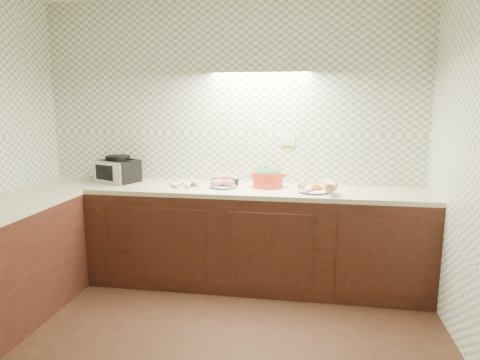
% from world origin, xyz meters
% --- Properties ---
extents(room, '(3.60, 3.60, 2.60)m').
position_xyz_m(room, '(0.00, 0.00, 1.63)').
color(room, black).
rests_on(room, ground).
extents(counter, '(3.60, 3.60, 0.90)m').
position_xyz_m(counter, '(-0.68, 0.68, 0.45)').
color(counter, black).
rests_on(counter, ground).
extents(toaster_oven, '(0.43, 0.39, 0.25)m').
position_xyz_m(toaster_oven, '(-1.05, 1.60, 1.02)').
color(toaster_oven, black).
rests_on(toaster_oven, counter).
extents(parsnip_pile, '(0.26, 0.29, 0.07)m').
position_xyz_m(parsnip_pile, '(-0.31, 1.45, 0.93)').
color(parsnip_pile, beige).
rests_on(parsnip_pile, counter).
extents(sweet_potato_plate, '(0.25, 0.25, 0.12)m').
position_xyz_m(sweet_potato_plate, '(-0.01, 1.51, 0.94)').
color(sweet_potato_plate, '#17173D').
rests_on(sweet_potato_plate, counter).
extents(onion_bowl, '(0.15, 0.15, 0.11)m').
position_xyz_m(onion_bowl, '(0.04, 1.63, 0.94)').
color(onion_bowl, black).
rests_on(onion_bowl, counter).
extents(dutch_oven, '(0.34, 0.33, 0.19)m').
position_xyz_m(dutch_oven, '(0.39, 1.59, 0.99)').
color(dutch_oven, red).
rests_on(dutch_oven, counter).
extents(veg_plate, '(0.37, 0.32, 0.13)m').
position_xyz_m(veg_plate, '(0.86, 1.42, 0.95)').
color(veg_plate, '#17173D').
rests_on(veg_plate, counter).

